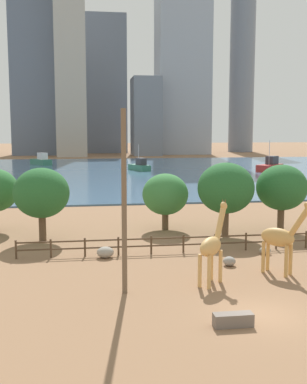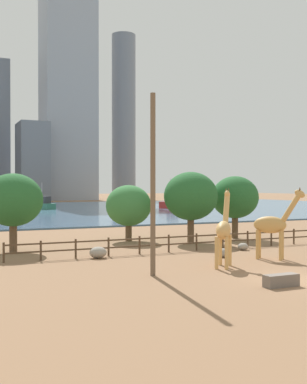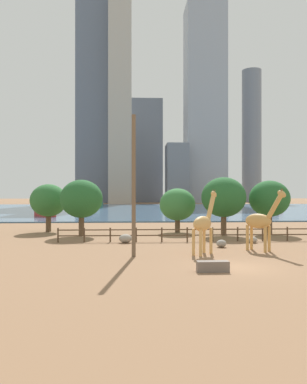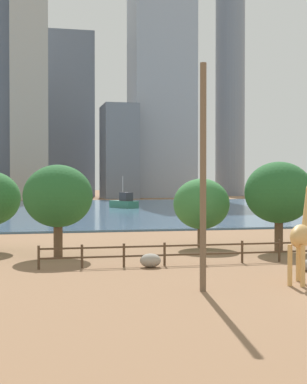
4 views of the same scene
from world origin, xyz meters
name	(u,v)px [view 4 (image 4 of 4)]	position (x,y,z in m)	size (l,w,h in m)	color
ground_plane	(104,209)	(0.00, 80.00, 0.00)	(400.00, 400.00, 0.00)	#8C6647
harbor_water	(106,209)	(0.00, 77.00, 0.10)	(180.00, 86.00, 0.20)	#476B8C
giraffe_tall	(302,236)	(-1.16, 4.92, 2.24)	(2.50, 2.75, 4.76)	tan
utility_pole	(203,177)	(-6.23, 4.10, 4.95)	(0.28, 0.28, 9.89)	brown
boulder_by_pole	(150,260)	(-6.95, 11.42, 0.38)	(1.17, 1.03, 0.77)	gray
enclosure_fence	(262,249)	(-0.07, 12.00, 0.76)	(26.12, 0.14, 1.30)	#4C3826
tree_left_large	(279,193)	(3.24, 16.90, 3.98)	(4.66, 4.66, 6.10)	brown
tree_center_broad	(201,204)	(-1.25, 20.15, 3.12)	(4.04, 4.04, 4.96)	brown
tree_left_small	(58,196)	(-11.64, 17.26, 3.81)	(4.39, 4.39, 5.82)	brown
boat_sailboat	(281,202)	(29.62, 72.85, 1.25)	(6.99, 6.43, 6.30)	#B22D28
boat_barge	(124,203)	(3.28, 78.29, 1.10)	(4.31, 6.37, 5.40)	#337259
skyline_tower_needle	(161,43)	(26.69, 148.57, 45.28)	(17.83, 15.66, 90.55)	#939EAD
skyline_block_central	(28,22)	(-11.75, 136.72, 46.16)	(9.52, 11.09, 92.32)	#ADA89E
skyline_tower_glass	(68,116)	(0.33, 161.87, 24.78)	(14.94, 14.16, 49.56)	slate
skyline_block_left	(119,152)	(12.75, 140.54, 12.84)	(9.27, 13.08, 25.68)	slate
skyline_tower_short	(230,95)	(52.13, 159.48, 32.50)	(9.43, 9.43, 65.00)	slate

